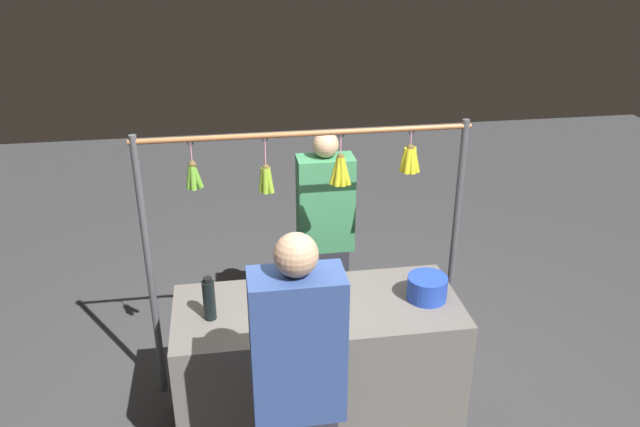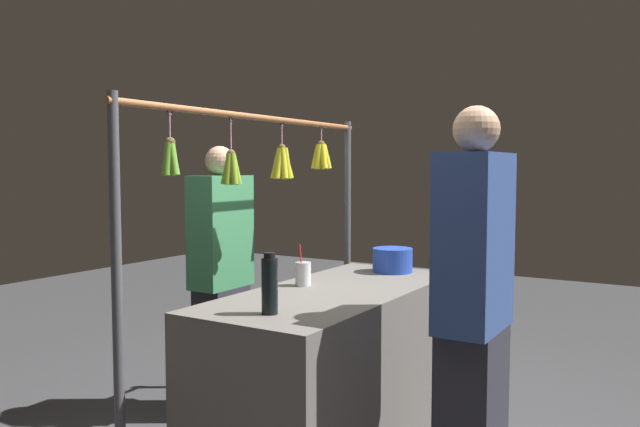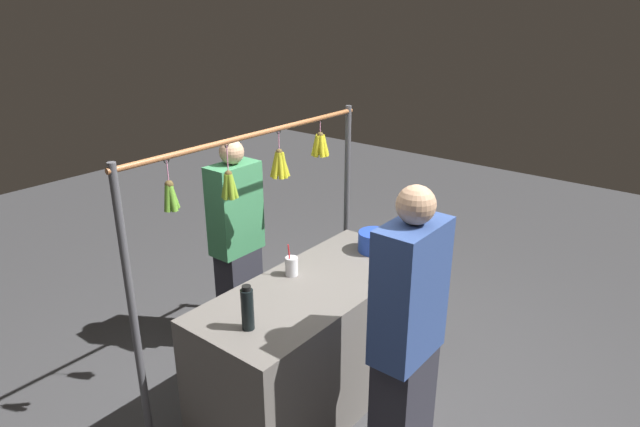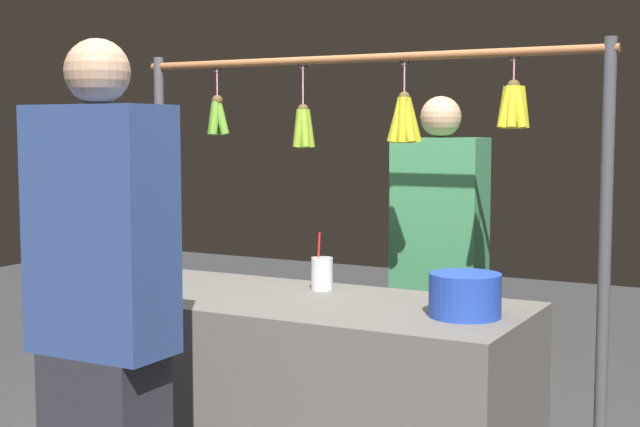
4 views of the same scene
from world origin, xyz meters
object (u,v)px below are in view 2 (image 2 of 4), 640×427
(water_bottle, at_px, (270,285))
(drink_cup, at_px, (303,274))
(blue_bucket, at_px, (393,260))
(vendor_person, at_px, (221,282))
(customer_person, at_px, (473,321))

(water_bottle, relative_size, drink_cup, 1.19)
(blue_bucket, bearing_deg, vendor_person, -64.32)
(vendor_person, height_order, customer_person, customer_person)
(water_bottle, height_order, blue_bucket, water_bottle)
(blue_bucket, bearing_deg, water_bottle, 0.61)
(customer_person, bearing_deg, vendor_person, -103.34)
(water_bottle, xyz_separation_m, drink_cup, (-0.60, -0.22, -0.06))
(vendor_person, distance_m, customer_person, 1.72)
(vendor_person, relative_size, customer_person, 0.93)
(water_bottle, distance_m, vendor_person, 1.24)
(vendor_person, xyz_separation_m, customer_person, (0.40, 1.67, 0.06))
(blue_bucket, relative_size, customer_person, 0.13)
(drink_cup, bearing_deg, vendor_person, -105.27)
(blue_bucket, distance_m, customer_person, 1.13)
(blue_bucket, height_order, customer_person, customer_person)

